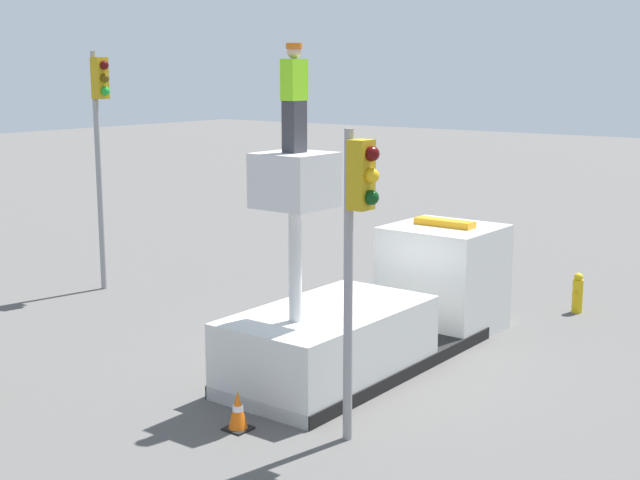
% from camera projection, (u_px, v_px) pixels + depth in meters
% --- Properties ---
extents(ground_plane, '(120.00, 120.00, 0.00)m').
position_uv_depth(ground_plane, '(362.00, 366.00, 16.85)').
color(ground_plane, '#565451').
extents(bucket_truck, '(7.18, 2.25, 4.18)m').
position_uv_depth(bucket_truck, '(381.00, 311.00, 17.18)').
color(bucket_truck, black).
rests_on(bucket_truck, ground).
extents(worker, '(0.40, 0.26, 1.75)m').
position_uv_depth(worker, '(294.00, 98.00, 14.33)').
color(worker, '#38383D').
rests_on(worker, bucket_truck).
extents(traffic_light_pole, '(0.34, 0.57, 4.70)m').
position_uv_depth(traffic_light_pole, '(357.00, 224.00, 12.82)').
color(traffic_light_pole, gray).
rests_on(traffic_light_pole, ground).
extents(traffic_light_across, '(0.34, 0.57, 5.95)m').
position_uv_depth(traffic_light_across, '(100.00, 124.00, 21.91)').
color(traffic_light_across, gray).
rests_on(traffic_light_across, ground).
extents(fire_hydrant, '(0.48, 0.24, 0.93)m').
position_uv_depth(fire_hydrant, '(578.00, 293.00, 20.46)').
color(fire_hydrant, gold).
rests_on(fire_hydrant, ground).
extents(traffic_cone_rear, '(0.39, 0.39, 0.64)m').
position_uv_depth(traffic_cone_rear, '(238.00, 411.00, 13.82)').
color(traffic_cone_rear, black).
rests_on(traffic_cone_rear, ground).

